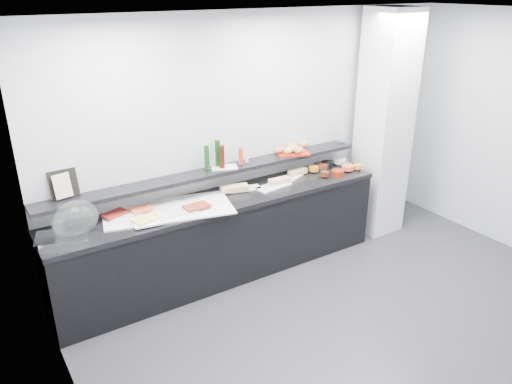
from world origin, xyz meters
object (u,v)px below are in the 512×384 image
cloche_base (62,237)px  condiment_tray (224,167)px  sandwich_plate_mid (273,186)px  bread_tray (292,153)px  carafe (342,131)px  framed_print (63,184)px

cloche_base → condiment_tray: size_ratio=1.62×
condiment_tray → sandwich_plate_mid: bearing=-2.9°
bread_tray → carafe: 0.73m
sandwich_plate_mid → bread_tray: bread_tray is taller
sandwich_plate_mid → condiment_tray: bearing=147.8°
framed_print → carafe: carafe is taller
cloche_base → carafe: size_ratio=1.45×
bread_tray → carafe: (0.72, -0.01, 0.14)m
bread_tray → carafe: carafe is taller
cloche_base → condiment_tray: (1.72, 0.22, 0.24)m
condiment_tray → bread_tray: bearing=20.5°
framed_print → bread_tray: 2.47m
sandwich_plate_mid → framed_print: framed_print is taller
cloche_base → bread_tray: 2.62m
cloche_base → framed_print: framed_print is taller
framed_print → cloche_base: bearing=-116.6°
bread_tray → sandwich_plate_mid: bearing=-130.6°
framed_print → carafe: size_ratio=0.87×
sandwich_plate_mid → carafe: 1.20m
condiment_tray → carafe: carafe is taller
sandwich_plate_mid → bread_tray: (0.40, 0.21, 0.25)m
framed_print → condiment_tray: (1.58, -0.09, -0.12)m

